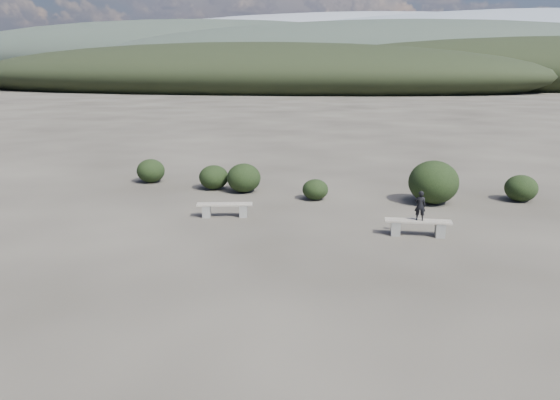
# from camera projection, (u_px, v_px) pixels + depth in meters

# --- Properties ---
(ground) EXTENTS (1200.00, 1200.00, 0.00)m
(ground) POSITION_uv_depth(u_px,v_px,m) (275.00, 289.00, 11.83)
(ground) COLOR #312D26
(ground) RESTS_ON ground
(bench_left) EXTENTS (1.79, 0.76, 0.44)m
(bench_left) POSITION_uv_depth(u_px,v_px,m) (225.00, 209.00, 17.33)
(bench_left) COLOR slate
(bench_left) RESTS_ON ground
(bench_right) EXTENTS (1.86, 0.47, 0.46)m
(bench_right) POSITION_uv_depth(u_px,v_px,m) (418.00, 226.00, 15.41)
(bench_right) COLOR slate
(bench_right) RESTS_ON ground
(seated_person) EXTENTS (0.32, 0.21, 0.85)m
(seated_person) POSITION_uv_depth(u_px,v_px,m) (420.00, 206.00, 15.26)
(seated_person) COLOR black
(seated_person) RESTS_ON bench_right
(shrub_a) EXTENTS (1.14, 1.14, 0.94)m
(shrub_a) POSITION_uv_depth(u_px,v_px,m) (214.00, 177.00, 21.17)
(shrub_a) COLOR black
(shrub_a) RESTS_ON ground
(shrub_b) EXTENTS (1.28, 1.28, 1.10)m
(shrub_b) POSITION_uv_depth(u_px,v_px,m) (244.00, 178.00, 20.64)
(shrub_b) COLOR black
(shrub_b) RESTS_ON ground
(shrub_c) EXTENTS (0.93, 0.93, 0.74)m
(shrub_c) POSITION_uv_depth(u_px,v_px,m) (315.00, 190.00, 19.53)
(shrub_c) COLOR black
(shrub_c) RESTS_ON ground
(shrub_d) EXTENTS (1.72, 1.72, 1.51)m
(shrub_d) POSITION_uv_depth(u_px,v_px,m) (434.00, 182.00, 18.91)
(shrub_d) COLOR black
(shrub_d) RESTS_ON ground
(shrub_e) EXTENTS (1.13, 1.13, 0.94)m
(shrub_e) POSITION_uv_depth(u_px,v_px,m) (521.00, 188.00, 19.28)
(shrub_e) COLOR black
(shrub_e) RESTS_ON ground
(shrub_f) EXTENTS (1.14, 1.14, 0.96)m
(shrub_f) POSITION_uv_depth(u_px,v_px,m) (151.00, 171.00, 22.38)
(shrub_f) COLOR black
(shrub_f) RESTS_ON ground
(mountain_ridges) EXTENTS (500.00, 400.00, 56.00)m
(mountain_ridges) POSITION_uv_depth(u_px,v_px,m) (375.00, 54.00, 333.36)
(mountain_ridges) COLOR black
(mountain_ridges) RESTS_ON ground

